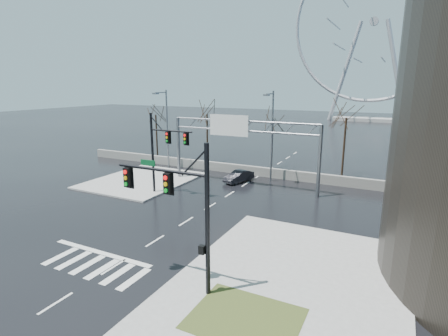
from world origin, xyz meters
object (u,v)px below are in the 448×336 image
Objects in this scene: car at (239,176)px; ferris_wheel at (374,28)px; signal_mast_near at (183,203)px; signal_mast_far at (161,146)px; sign_gantry at (239,138)px.

ferris_wheel is at bearing 102.45° from car.
signal_mast_near is at bearing -89.92° from ferris_wheel.
signal_mast_far reaches higher than car.
car is at bearing 106.77° from signal_mast_near.
sign_gantry is 4.20× the size of car.
signal_mast_far reaches higher than sign_gantry.
signal_mast_near is 17.03m from signal_mast_far.
car is at bearing 113.44° from sign_gantry.
signal_mast_near is 19.79m from sign_gantry.
signal_mast_far is at bearing -97.20° from ferris_wheel.
sign_gantry is 4.85m from car.
sign_gantry is at bearing -49.69° from car.
signal_mast_near is 2.05× the size of car.
signal_mast_far is (-11.01, 13.00, -0.04)m from signal_mast_near.
ferris_wheel is (-0.14, 99.04, 21.26)m from signal_mast_near.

